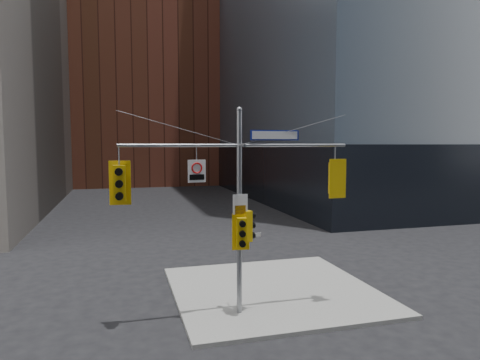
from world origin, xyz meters
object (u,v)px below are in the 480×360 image
street_sign_blade (275,135)px  traffic_light_east_arm (335,178)px  traffic_light_pole_front (241,233)px  regulatory_sign_arm (197,170)px  traffic_light_west_arm (120,183)px  traffic_light_pole_side (248,226)px  signal_assembly (239,192)px

street_sign_blade → traffic_light_east_arm: bearing=-3.6°
traffic_light_pole_front → regulatory_sign_arm: size_ratio=1.67×
regulatory_sign_arm → traffic_light_west_arm: bearing=173.5°
traffic_light_west_arm → regulatory_sign_arm: 2.50m
traffic_light_pole_side → traffic_light_east_arm: bearing=-104.2°
street_sign_blade → regulatory_sign_arm: bearing=176.9°
regulatory_sign_arm → signal_assembly: bearing=-5.0°
traffic_light_east_arm → regulatory_sign_arm: (-5.09, -0.02, 0.37)m
traffic_light_east_arm → street_sign_blade: bearing=-3.8°
signal_assembly → street_sign_blade: (1.28, 0.00, 1.93)m
signal_assembly → regulatory_sign_arm: signal_assembly is taller
traffic_light_pole_side → regulatory_sign_arm: (-1.79, -0.04, 1.97)m
signal_assembly → traffic_light_pole_front: 1.40m
street_sign_blade → traffic_light_pole_front: bearing=-171.7°
signal_assembly → traffic_light_east_arm: (3.62, 0.00, 0.38)m
traffic_light_pole_side → traffic_light_pole_front: size_ratio=0.85×
traffic_light_pole_front → regulatory_sign_arm: regulatory_sign_arm is taller
traffic_light_pole_side → regulatory_sign_arm: regulatory_sign_arm is taller
traffic_light_west_arm → street_sign_blade: street_sign_blade is taller
street_sign_blade → traffic_light_west_arm: bearing=176.3°
traffic_light_east_arm → traffic_light_pole_side: size_ratio=1.33×
regulatory_sign_arm → traffic_light_east_arm: bearing=-5.5°
signal_assembly → regulatory_sign_arm: size_ratio=10.57×
signal_assembly → traffic_light_east_arm: bearing=0.0°
traffic_light_west_arm → traffic_light_east_arm: traffic_light_west_arm is taller
traffic_light_pole_side → street_sign_blade: (0.96, -0.01, 3.14)m
traffic_light_pole_side → traffic_light_pole_front: 0.46m
traffic_light_pole_front → traffic_light_east_arm: bearing=11.2°
traffic_light_pole_side → traffic_light_pole_front: (-0.32, -0.28, -0.17)m
traffic_light_west_arm → street_sign_blade: size_ratio=0.79×
traffic_light_pole_front → street_sign_blade: size_ratio=0.70×
traffic_light_west_arm → street_sign_blade: bearing=4.0°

